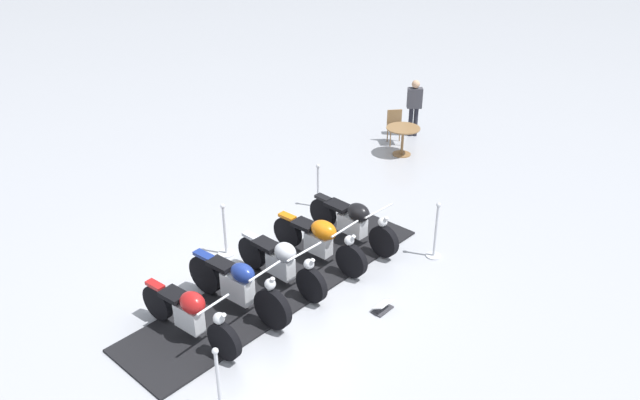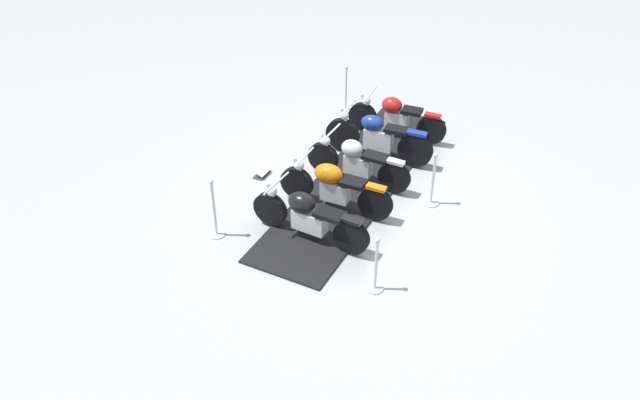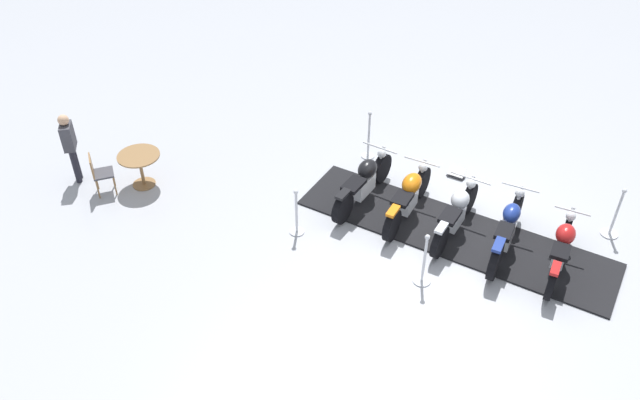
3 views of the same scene
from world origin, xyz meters
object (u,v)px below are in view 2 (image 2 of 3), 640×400
Objects in this scene: stanchion_right_rear at (215,216)px; stanchion_left_mid at (432,187)px; motorcycle_copper at (333,186)px; stanchion_right_front at (346,96)px; motorcycle_chrome at (357,161)px; stanchion_left_rear at (376,271)px; motorcycle_maroon at (395,116)px; info_placard at (262,172)px; motorcycle_navy at (377,137)px; motorcycle_black at (308,216)px.

stanchion_left_mid is at bearing 36.72° from stanchion_right_rear.
motorcycle_copper is 2.00× the size of stanchion_right_front.
stanchion_left_rear is at bearing 120.90° from motorcycle_chrome.
motorcycle_copper reaches higher than motorcycle_maroon.
motorcycle_maroon reaches higher than info_placard.
info_placard is (-0.14, 2.00, -0.36)m from stanchion_right_rear.
motorcycle_chrome is 1.84× the size of stanchion_right_rear.
stanchion_right_front is 1.07× the size of stanchion_left_rear.
motorcycle_chrome is at bearing -70.51° from info_placard.
motorcycle_navy is at bearing 86.11° from motorcycle_maroon.
info_placard is at bearing 51.48° from motorcycle_maroon.
motorcycle_black is 5.65× the size of info_placard.
stanchion_left_rear is at bearing 109.00° from motorcycle_navy.
info_placard is at bearing 20.06° from motorcycle_chrome.
stanchion_right_front is at bearing -5.08° from info_placard.
motorcycle_navy is at bearing 142.87° from stanchion_left_mid.
stanchion_left_mid is 0.99× the size of stanchion_right_front.
stanchion_left_rear reaches higher than info_placard.
info_placard is (-1.93, -2.44, -0.44)m from motorcycle_maroon.
stanchion_left_rear is (1.32, -2.71, -0.12)m from motorcycle_chrome.
stanchion_left_mid is (1.44, -1.09, -0.15)m from motorcycle_navy.
motorcycle_maroon is 2.10× the size of stanchion_left_rear.
stanchion_left_mid is at bearing -179.44° from motorcycle_chrome.
motorcycle_navy reaches higher than motorcycle_copper.
stanchion_left_mid is (1.60, 0.86, -0.15)m from motorcycle_copper.
stanchion_right_front reaches higher than info_placard.
motorcycle_maroon is 3.91m from motorcycle_black.
motorcycle_maroon is 4.81m from stanchion_left_rear.
motorcycle_copper is 5.57× the size of info_placard.
stanchion_left_rear is at bearing -4.34° from stanchion_right_rear.
motorcycle_black is at bearing 85.87° from motorcycle_navy.
motorcycle_navy reaches higher than stanchion_left_rear.
motorcycle_maroon is 0.95× the size of motorcycle_navy.
motorcycle_maroon is 3.14m from info_placard.
info_placard is (-1.87, -1.46, -0.45)m from motorcycle_navy.
motorcycle_navy is 0.98m from motorcycle_chrome.
info_placard is (-1.79, -0.48, -0.43)m from motorcycle_chrome.
motorcycle_copper is at bearing -151.66° from stanchion_left_mid.
motorcycle_black is 2.49m from stanchion_left_mid.
motorcycle_maroon is at bearing -87.82° from motorcycle_black.
stanchion_right_front is (-1.18, 3.68, -0.16)m from motorcycle_copper.
stanchion_left_mid reaches higher than motorcycle_black.
info_placard is at bearing 144.45° from stanchion_left_rear.
stanchion_right_rear is 2.94× the size of info_placard.
motorcycle_navy is at bearing -89.66° from motorcycle_chrome.
stanchion_left_rear is (1.24, -3.68, -0.15)m from motorcycle_navy.
motorcycle_navy is 1.95× the size of stanchion_right_rear.
motorcycle_maroon is 0.98m from motorcycle_navy.
motorcycle_black is at bearing 152.82° from stanchion_left_rear.
motorcycle_maroon is at bearing 104.18° from stanchion_left_rear.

